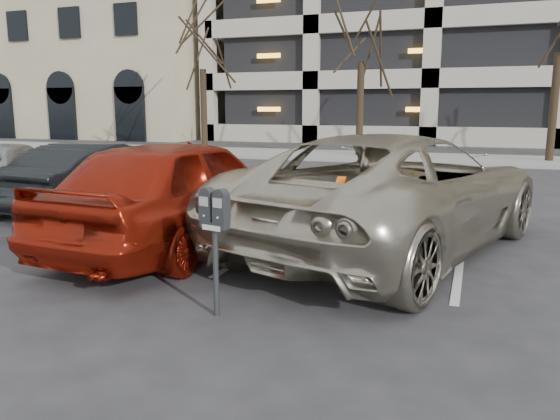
{
  "coord_description": "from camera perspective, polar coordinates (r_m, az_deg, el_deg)",
  "views": [
    {
      "loc": [
        1.52,
        -5.96,
        2.04
      ],
      "look_at": [
        -0.14,
        -1.37,
        1.11
      ],
      "focal_mm": 35.0,
      "sensor_mm": 36.0,
      "label": 1
    }
  ],
  "objects": [
    {
      "name": "tree_a",
      "position": [
        25.1,
        -8.21,
        19.41
      ],
      "size": [
        3.57,
        3.57,
        8.12
      ],
      "color": "black",
      "rests_on": "ground"
    },
    {
      "name": "ground",
      "position": [
        6.48,
        5.3,
        -7.64
      ],
      "size": [
        140.0,
        140.0,
        0.0
      ],
      "primitive_type": "plane",
      "color": "#28282B",
      "rests_on": "ground"
    },
    {
      "name": "car_dark",
      "position": [
        11.44,
        -18.18,
        3.34
      ],
      "size": [
        1.65,
        4.16,
        1.35
      ],
      "primitive_type": "imported",
      "rotation": [
        0.0,
        0.0,
        3.09
      ],
      "color": "black",
      "rests_on": "ground"
    },
    {
      "name": "stall_lines",
      "position": [
        9.0,
        0.37,
        -2.32
      ],
      "size": [
        16.9,
        5.2,
        0.0
      ],
      "color": "silver",
      "rests_on": "ground"
    },
    {
      "name": "tree_b",
      "position": [
        22.78,
        8.65,
        20.81
      ],
      "size": [
        3.7,
        3.7,
        8.4
      ],
      "color": "black",
      "rests_on": "ground"
    },
    {
      "name": "sidewalk",
      "position": [
        22.1,
        15.89,
        5.19
      ],
      "size": [
        80.0,
        4.0,
        0.12
      ],
      "primitive_type": "cube",
      "color": "gray",
      "rests_on": "ground"
    },
    {
      "name": "suv_silver",
      "position": [
        7.97,
        11.82,
        1.84
      ],
      "size": [
        4.45,
        6.58,
        1.68
      ],
      "rotation": [
        0.0,
        0.0,
        2.84
      ],
      "color": "#B8B19D",
      "rests_on": "ground"
    },
    {
      "name": "parking_meter",
      "position": [
        5.28,
        -6.85,
        -1.14
      ],
      "size": [
        0.34,
        0.19,
        1.25
      ],
      "rotation": [
        0.0,
        0.0,
        -0.23
      ],
      "color": "black",
      "rests_on": "ground"
    },
    {
      "name": "car_silver",
      "position": [
        13.03,
        -26.84,
        3.46
      ],
      "size": [
        3.51,
        4.82,
        1.3
      ],
      "primitive_type": "imported",
      "rotation": [
        0.0,
        0.0,
        3.57
      ],
      "color": "#95999C",
      "rests_on": "ground"
    },
    {
      "name": "office_building",
      "position": [
        46.79,
        -20.36,
        16.79
      ],
      "size": [
        26.0,
        16.2,
        15.0
      ],
      "color": "tan",
      "rests_on": "ground"
    },
    {
      "name": "car_red",
      "position": [
        8.12,
        -10.22,
        1.96
      ],
      "size": [
        2.27,
        4.95,
        1.65
      ],
      "primitive_type": "imported",
      "rotation": [
        0.0,
        0.0,
        3.07
      ],
      "color": "maroon",
      "rests_on": "ground"
    }
  ]
}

